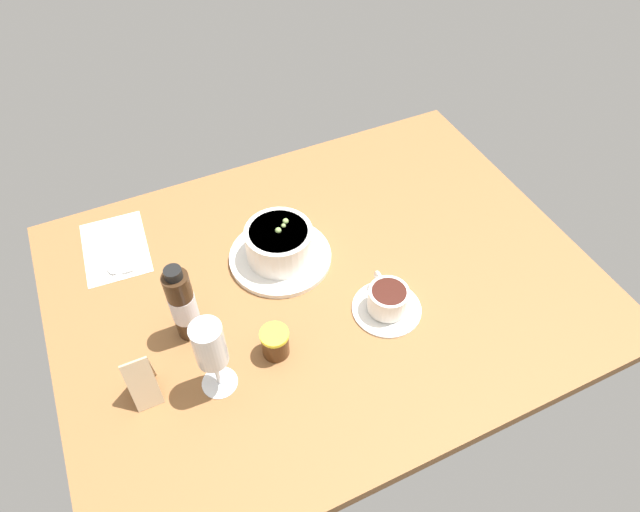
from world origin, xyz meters
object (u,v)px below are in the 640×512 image
jam_jar (275,342)px  sauce_bottle_brown (183,305)px  cutlery_setting (115,249)px  wine_glass (210,348)px  porridge_bowl (279,246)px  coffee_cup (387,301)px  menu_card (141,378)px

jam_jar → sauce_bottle_brown: sauce_bottle_brown is taller
cutlery_setting → jam_jar: jam_jar is taller
wine_glass → cutlery_setting: bearing=-75.4°
jam_jar → sauce_bottle_brown: 18.24cm
porridge_bowl → jam_jar: bearing=65.7°
coffee_cup → porridge_bowl: bearing=-56.4°
cutlery_setting → jam_jar: size_ratio=3.28×
menu_card → wine_glass: bearing=163.5°
porridge_bowl → cutlery_setting: porridge_bowl is taller
cutlery_setting → wine_glass: (-10.66, 40.78, 11.70)cm
wine_glass → jam_jar: 14.77cm
coffee_cup → jam_jar: 23.76cm
coffee_cup → wine_glass: wine_glass is taller
porridge_bowl → menu_card: 38.78cm
cutlery_setting → wine_glass: size_ratio=1.16×
jam_jar → menu_card: (24.01, -1.84, 2.17)cm
jam_jar → sauce_bottle_brown: bearing=-40.4°
wine_glass → menu_card: bearing=-16.5°
coffee_cup → menu_card: size_ratio=1.30×
coffee_cup → wine_glass: bearing=2.6°
cutlery_setting → wine_glass: bearing=104.6°
porridge_bowl → jam_jar: size_ratio=3.55×
coffee_cup → jam_jar: jam_jar is taller
cutlery_setting → wine_glass: 43.75cm
sauce_bottle_brown → menu_card: (10.75, 9.46, -3.24)cm
porridge_bowl → coffee_cup: 25.70cm
wine_glass → menu_card: size_ratio=1.64×
porridge_bowl → jam_jar: (9.57, 21.20, -1.04)cm
porridge_bowl → sauce_bottle_brown: (22.83, 9.90, 4.38)cm
wine_glass → menu_card: (12.31, -3.65, -6.65)cm
porridge_bowl → wine_glass: 32.29cm
cutlery_setting → coffee_cup: 60.54cm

